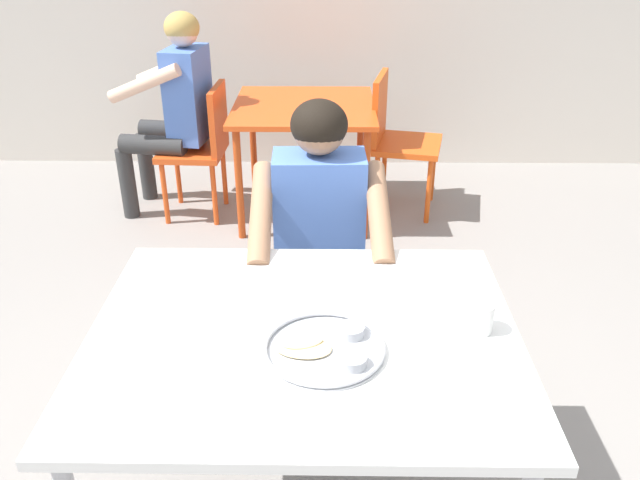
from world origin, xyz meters
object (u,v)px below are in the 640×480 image
object	(u,v)px
chair_red_right	(395,133)
table_foreground	(303,352)
drinking_cup	(480,316)
patron_background	(175,98)
diner_foreground	(320,234)
chair_red_left	(204,142)
chair_foreground	(319,256)
thali_tray	(326,347)
table_background_red	(304,118)

from	to	relation	value
chair_red_right	table_foreground	bearing A→B (deg)	-101.24
drinking_cup	patron_background	size ratio (longest dim) A/B	0.07
diner_foreground	patron_background	world-z (taller)	patron_background
table_foreground	chair_red_left	bearing A→B (deg)	106.70
drinking_cup	chair_foreground	xyz separation A→B (m)	(-0.45, 0.88, -0.31)
table_foreground	drinking_cup	distance (m)	0.49
table_foreground	thali_tray	bearing A→B (deg)	-53.72
table_background_red	chair_red_right	bearing A→B (deg)	6.42
table_background_red	drinking_cup	bearing A→B (deg)	-76.78
table_foreground	chair_red_right	distance (m)	2.52
drinking_cup	patron_background	distance (m)	2.75
chair_foreground	table_background_red	world-z (taller)	chair_foreground
chair_red_left	patron_background	world-z (taller)	patron_background
table_foreground	chair_foreground	xyz separation A→B (m)	(0.03, 0.89, -0.19)
table_foreground	diner_foreground	distance (m)	0.67
chair_red_left	drinking_cup	bearing A→B (deg)	-63.17
drinking_cup	diner_foreground	world-z (taller)	diner_foreground
diner_foreground	table_background_red	size ratio (longest dim) A/B	1.34
chair_foreground	chair_red_right	distance (m)	1.63
table_foreground	table_background_red	bearing A→B (deg)	91.99
table_background_red	chair_red_left	distance (m)	0.64
drinking_cup	table_foreground	bearing A→B (deg)	-178.52
table_foreground	diner_foreground	size ratio (longest dim) A/B	0.98
chair_foreground	diner_foreground	world-z (taller)	diner_foreground
thali_tray	patron_background	xyz separation A→B (m)	(-0.93, 2.50, -0.03)
thali_tray	diner_foreground	world-z (taller)	diner_foreground
chair_red_right	patron_background	size ratio (longest dim) A/B	0.70
chair_red_left	table_background_red	bearing A→B (deg)	4.21
thali_tray	chair_red_left	distance (m)	2.57
thali_tray	chair_red_right	xyz separation A→B (m)	(0.43, 2.55, -0.26)
patron_background	drinking_cup	bearing A→B (deg)	-60.67
diner_foreground	patron_background	xyz separation A→B (m)	(-0.91, 1.74, 0.03)
chair_foreground	patron_background	size ratio (longest dim) A/B	0.69
chair_red_right	patron_background	xyz separation A→B (m)	(-1.36, -0.05, 0.23)
chair_red_right	thali_tray	bearing A→B (deg)	-99.48
diner_foreground	patron_background	distance (m)	1.96
table_background_red	table_foreground	bearing A→B (deg)	-88.01
table_foreground	chair_red_left	xyz separation A→B (m)	(-0.71, 2.35, -0.20)
chair_red_left	chair_red_right	world-z (taller)	chair_red_right
table_background_red	chair_red_left	xyz separation A→B (m)	(-0.62, -0.05, -0.14)
drinking_cup	chair_red_left	bearing A→B (deg)	116.83
thali_tray	chair_red_right	distance (m)	2.60
chair_foreground	patron_background	world-z (taller)	patron_background
chair_foreground	thali_tray	bearing A→B (deg)	-88.09
drinking_cup	patron_background	bearing A→B (deg)	119.33
chair_red_right	patron_background	bearing A→B (deg)	-177.82
chair_foreground	chair_red_right	world-z (taller)	chair_red_right
chair_red_left	table_foreground	bearing A→B (deg)	-73.30
chair_foreground	chair_red_left	size ratio (longest dim) A/B	1.03
drinking_cup	diner_foreground	bearing A→B (deg)	123.76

